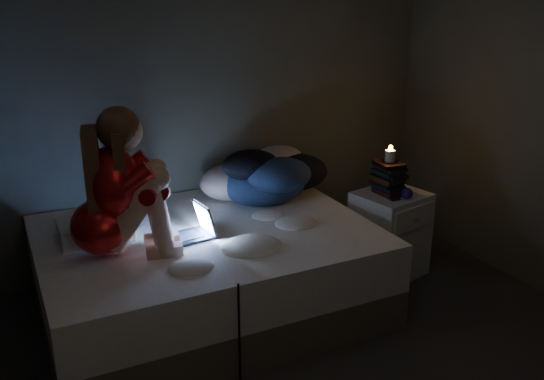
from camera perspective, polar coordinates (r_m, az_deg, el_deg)
wall_back at (r=4.40m, az=-5.91°, el=9.61°), size 3.60×0.02×2.60m
bed at (r=3.86m, az=-6.27°, el=-7.73°), size 2.05×1.54×0.56m
pillow at (r=3.74m, az=-16.86°, el=-3.70°), size 0.42×0.30×0.12m
woman at (r=3.35m, az=-16.58°, el=0.51°), size 0.59×0.44×0.87m
laptop at (r=3.59m, az=-8.45°, el=-3.13°), size 0.34×0.26×0.22m
clothes_pile at (r=4.18m, az=-0.82°, el=1.67°), size 0.74×0.62×0.40m
nightstand at (r=4.39m, az=11.34°, el=-4.17°), size 0.54×0.50×0.63m
book_stack at (r=4.23m, az=11.28°, el=1.18°), size 0.19×0.25×0.24m
candle at (r=4.18m, az=11.42°, el=3.24°), size 0.07×0.07×0.08m
phone at (r=4.18m, az=11.21°, el=-0.64°), size 0.10×0.15×0.01m
blue_orb at (r=4.15m, az=12.72°, el=-0.39°), size 0.08×0.08×0.08m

